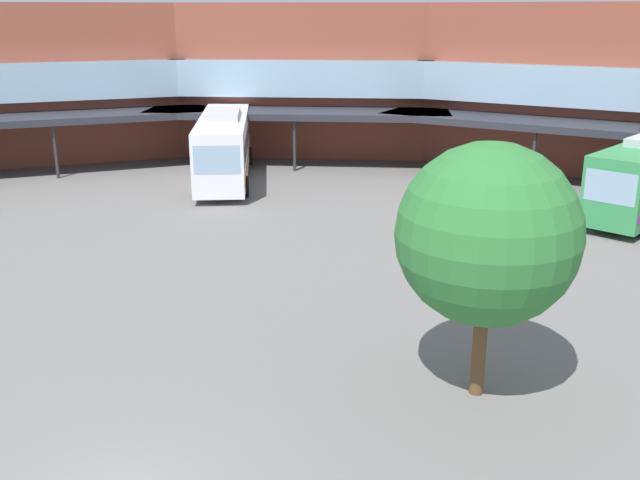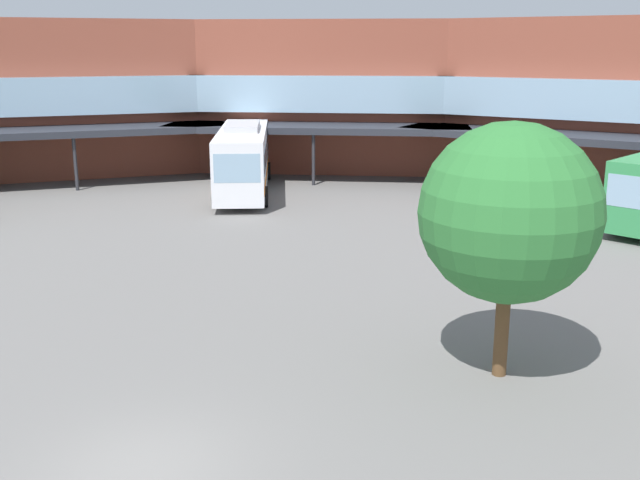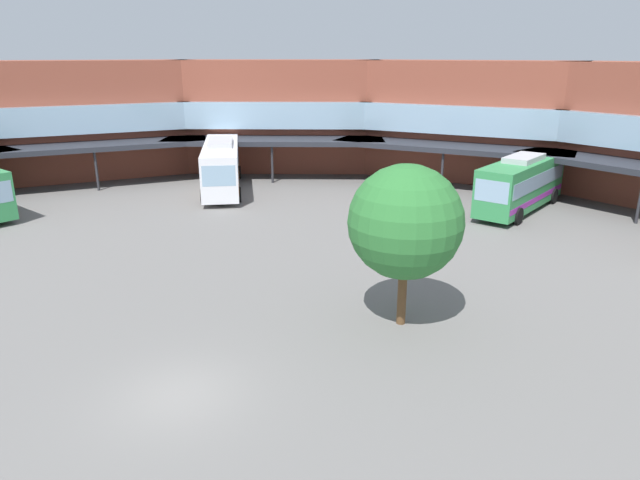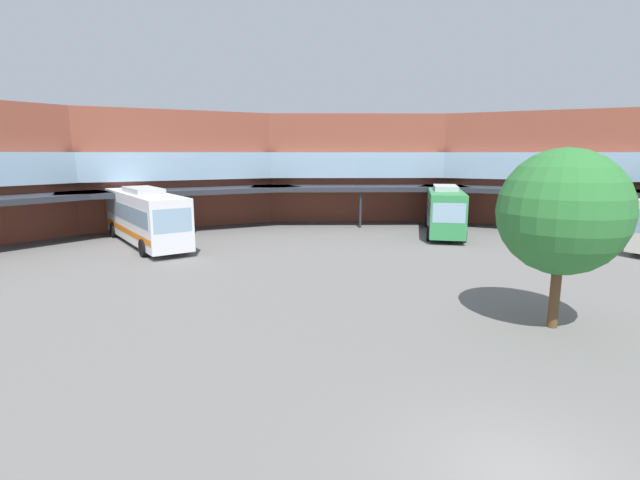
{
  "view_description": "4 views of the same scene",
  "coord_description": "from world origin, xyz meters",
  "views": [
    {
      "loc": [
        7.41,
        -10.03,
        9.35
      ],
      "look_at": [
        0.77,
        11.16,
        2.25
      ],
      "focal_mm": 40.51,
      "sensor_mm": 36.0,
      "label": 1
    },
    {
      "loc": [
        7.57,
        -11.38,
        8.18
      ],
      "look_at": [
        -0.03,
        11.28,
        1.93
      ],
      "focal_mm": 41.86,
      "sensor_mm": 36.0,
      "label": 2
    },
    {
      "loc": [
        8.12,
        -14.33,
        10.39
      ],
      "look_at": [
        1.69,
        12.05,
        1.5
      ],
      "focal_mm": 32.23,
      "sensor_mm": 36.0,
      "label": 3
    },
    {
      "loc": [
        -5.8,
        -6.99,
        6.26
      ],
      "look_at": [
        -1.17,
        11.97,
        2.64
      ],
      "focal_mm": 26.3,
      "sensor_mm": 36.0,
      "label": 4
    }
  ],
  "objects": [
    {
      "name": "bus_3",
      "position": [
        -9.96,
        27.16,
        2.0
      ],
      "size": [
        6.85,
        12.26,
        3.95
      ],
      "rotation": [
        0.0,
        0.0,
        5.09
      ],
      "color": "white",
      "rests_on": "ground"
    },
    {
      "name": "plaza_tree",
      "position": [
        6.32,
        6.8,
        4.24
      ],
      "size": [
        4.45,
        4.45,
        6.47
      ],
      "color": "brown",
      "rests_on": "ground"
    },
    {
      "name": "station_building",
      "position": [
        0.0,
        27.7,
        4.9
      ],
      "size": [
        81.66,
        36.63,
        9.77
      ],
      "color": "brown",
      "rests_on": "ground"
    }
  ]
}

